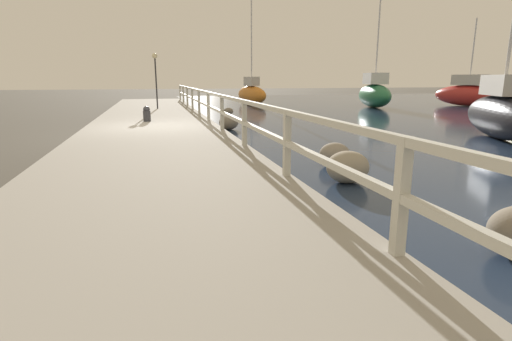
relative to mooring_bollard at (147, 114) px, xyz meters
The scene contains 13 objects.
ground_plane 1.61m from the mooring_bollard, 82.70° to the right, with size 120.00×120.00×0.00m, color #4C473D.
dock_walkway 1.55m from the mooring_bollard, 82.70° to the right, with size 4.16×36.00×0.32m.
railing 2.66m from the mooring_bollard, 34.36° to the right, with size 0.10×32.50×1.02m.
boulder_near_dock 9.08m from the mooring_bollard, 67.65° to the right, with size 0.76×0.68×0.57m.
boulder_water_edge 8.01m from the mooring_bollard, 61.14° to the right, with size 0.65×0.58×0.48m.
boulder_upstream 6.64m from the mooring_bollard, 53.93° to the left, with size 0.49×0.44×0.37m.
boulder_far_strip 2.88m from the mooring_bollard, 10.13° to the right, with size 0.69×0.62×0.52m.
mooring_bollard is the anchor object (origin of this frame).
dock_lamp 6.49m from the mooring_bollard, 85.83° to the left, with size 0.26×0.26×2.68m.
sailboat_red 21.93m from the mooring_bollard, 21.07° to the left, with size 2.29×5.27×5.54m.
sailboat_green 16.20m from the mooring_bollard, 31.22° to the left, with size 2.71×5.00×8.13m.
sailboat_orange 15.25m from the mooring_bollard, 62.23° to the left, with size 1.78×4.17×7.08m.
sailboat_black 11.42m from the mooring_bollard, 23.96° to the right, with size 2.99×4.79×4.88m.
Camera 1 is at (0.02, -13.09, 1.79)m, focal length 28.00 mm.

